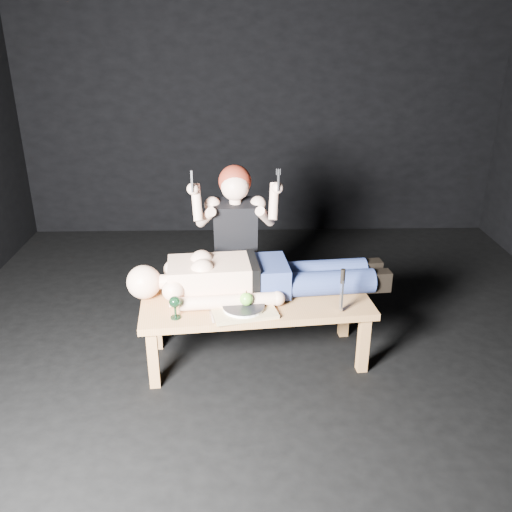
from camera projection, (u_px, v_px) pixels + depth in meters
name	position (u px, v px, depth m)	size (l,w,h in m)	color
ground	(272.00, 353.00, 3.82)	(5.00, 5.00, 0.00)	black
back_wall	(261.00, 92.00, 5.53)	(5.00, 5.00, 0.00)	black
table	(256.00, 330.00, 3.67)	(1.51, 0.57, 0.45)	#9D6C42
lying_man	(261.00, 272.00, 3.65)	(1.66, 0.51, 0.29)	#D8AB8C
kneeling_woman	(236.00, 242.00, 4.03)	(0.68, 0.77, 1.28)	black
serving_tray	(244.00, 310.00, 3.44)	(0.39, 0.29, 0.02)	tan
plate	(244.00, 307.00, 3.43)	(0.26, 0.26, 0.02)	white
apple	(246.00, 299.00, 3.42)	(0.09, 0.09, 0.09)	#529726
goblet	(175.00, 307.00, 3.34)	(0.07, 0.07, 0.15)	black
fork_flat	(212.00, 317.00, 3.37)	(0.01, 0.16, 0.01)	#B2B2B7
knife_flat	(262.00, 311.00, 3.44)	(0.01, 0.16, 0.01)	#B2B2B7
spoon_flat	(257.00, 308.00, 3.48)	(0.01, 0.16, 0.01)	#B2B2B7
carving_knife	(342.00, 291.00, 3.39)	(0.04, 0.04, 0.29)	#B2B2B7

